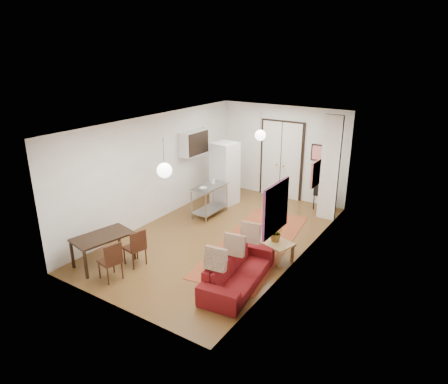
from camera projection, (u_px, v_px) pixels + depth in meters
The scene contains 27 objects.
floor at pixel (221, 236), 10.15m from camera, with size 7.00×7.00×0.00m, color brown.
ceiling at pixel (220, 122), 9.17m from camera, with size 4.20×7.00×0.02m, color white.
wall_back at pixel (282, 152), 12.43m from camera, with size 4.20×0.02×2.90m, color white.
wall_front at pixel (110, 236), 6.89m from camera, with size 4.20×0.02×2.90m, color white.
wall_left at pixel (155, 169), 10.73m from camera, with size 0.02×7.00×2.90m, color white.
wall_right at pixel (302, 199), 8.59m from camera, with size 0.02×7.00×2.90m, color white.
double_doors at pixel (281, 160), 12.48m from camera, with size 1.44×0.06×2.50m, color white.
stub_partition at pixel (330, 169), 10.73m from camera, with size 0.50×0.10×2.90m, color white.
wall_cabinet at pixel (194, 143), 11.67m from camera, with size 0.35×1.00×0.70m, color white.
painting_popart at pixel (276, 208), 7.55m from camera, with size 0.05×1.00×1.00m, color red.
painting_abstract at pixel (315, 174), 9.12m from camera, with size 0.05×0.50×0.60m, color #F4E5CB.
poster_back at pixel (318, 153), 11.77m from camera, with size 0.40×0.03×0.50m, color red.
print_left at pixel (200, 137), 12.13m from camera, with size 0.03×0.44×0.54m, color olive.
pendant_back at pixel (260, 135), 10.97m from camera, with size 0.30×0.30×0.80m.
pendant_front at pixel (164, 170), 7.81m from camera, with size 0.30×0.30×0.80m.
kilim_rug at pixel (255, 244), 9.75m from camera, with size 1.59×4.23×0.01m, color #AC542B.
sofa at pixel (238, 271), 7.98m from camera, with size 2.11×0.83×0.62m, color maroon.
coffee_table at pixel (272, 242), 9.00m from camera, with size 1.10×0.81×0.43m.
potted_plant at pixel (276, 232), 8.86m from camera, with size 0.38×0.33×0.42m, color #2B602C.
kitchen_counter at pixel (210, 197), 11.28m from camera, with size 0.57×1.14×0.87m.
bowl at pixel (203, 188), 10.93m from camera, with size 0.20×0.20×0.05m, color silver.
soap_bottle at pixel (213, 180), 11.36m from camera, with size 0.08×0.08×0.18m, color teal.
fridge at pixel (225, 173), 12.04m from camera, with size 0.67×0.67×1.89m, color white.
dining_table at pixel (102, 239), 8.66m from camera, with size 0.95×1.35×0.68m.
dining_chair_near at pixel (137, 243), 8.74m from camera, with size 0.48×0.61×0.85m.
dining_chair_far at pixel (113, 256), 8.18m from camera, with size 0.48×0.61×0.85m.
black_side_chair at pixel (325, 191), 11.74m from camera, with size 0.52×0.53×0.95m.
Camera 1 is at (5.04, -7.66, 4.50)m, focal length 32.00 mm.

